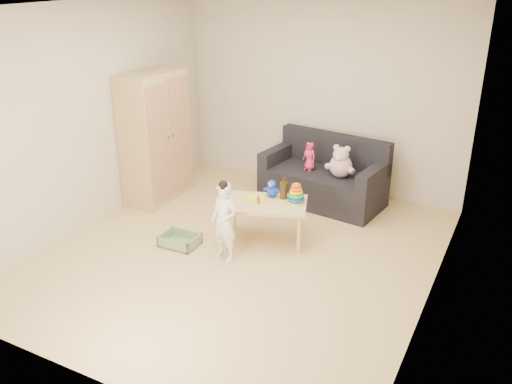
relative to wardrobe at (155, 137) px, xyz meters
The scene contains 13 objects.
room 2.00m from the wardrobe, 25.83° to the right, with size 4.50×4.50×4.50m.
wardrobe is the anchor object (origin of this frame).
sofa 2.30m from the wardrobe, 23.04° to the left, with size 1.57×0.79×0.44m, color black.
play_table 2.00m from the wardrobe, 14.07° to the right, with size 0.92×0.58×0.48m, color #E8D27F.
storage_bin 1.65m from the wardrobe, 44.05° to the right, with size 0.42×0.31×0.12m, color gray, non-canonical shape.
toddler 1.99m from the wardrobe, 31.97° to the right, with size 0.32×0.21×0.86m, color white.
pink_bear 2.44m from the wardrobe, 18.81° to the left, with size 0.31×0.27×0.35m, color #DFA4B0, non-canonical shape.
doll 2.04m from the wardrobe, 24.16° to the left, with size 0.19×0.13×0.38m, color #ED2C60.
ring_stacker 2.20m from the wardrobe, ahead, with size 0.20×0.20×0.23m.
brown_bottle 2.02m from the wardrobe, ahead, with size 0.09×0.09×0.25m.
blue_plush 1.89m from the wardrobe, ahead, with size 0.17×0.14×0.21m, color #163BC6, non-canonical shape.
wooden_figure 1.91m from the wardrobe, 16.68° to the right, with size 0.04×0.03×0.10m, color brown, non-canonical shape.
yellow_book 1.80m from the wardrobe, 13.93° to the right, with size 0.20×0.20×0.01m, color yellow.
Camera 1 is at (2.56, -4.58, 2.96)m, focal length 38.00 mm.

